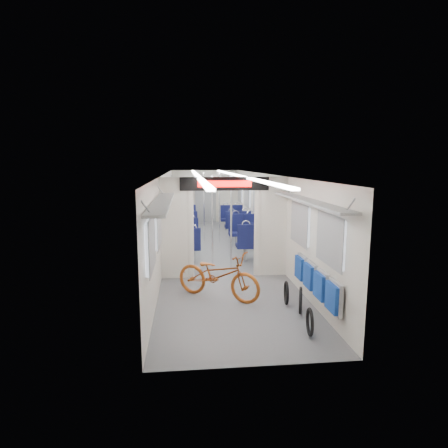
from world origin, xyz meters
name	(u,v)px	position (x,y,z in m)	size (l,w,h in m)	color
carriage	(218,204)	(0.00, -0.27, 1.50)	(12.00, 12.02, 2.31)	#515456
bicycle	(218,275)	(-0.27, -3.47, 0.47)	(0.62, 1.78, 0.93)	#9C4816
flip_bench	(315,281)	(1.35, -4.35, 0.58)	(0.12, 2.10, 0.51)	gray
bike_hoop_a	(310,324)	(0.98, -5.21, 0.19)	(0.44, 0.44, 0.05)	black
bike_hoop_b	(300,302)	(1.10, -4.37, 0.22)	(0.48, 0.48, 0.05)	black
bike_hoop_c	(286,294)	(0.96, -3.92, 0.20)	(0.44, 0.44, 0.05)	black
seat_bay_near_left	(184,237)	(-0.94, 0.04, 0.52)	(0.88, 1.92, 1.05)	#0D1039
seat_bay_near_right	(248,234)	(0.93, 0.20, 0.55)	(0.93, 2.15, 1.12)	#0D1039
seat_bay_far_left	(184,220)	(-0.93, 3.25, 0.54)	(0.91, 2.06, 1.10)	#0D1039
seat_bay_far_right	(235,219)	(0.93, 3.24, 0.53)	(0.89, 1.98, 1.07)	#0D1039
stanchion_near_left	(212,222)	(-0.22, -1.28, 1.15)	(0.04, 0.04, 2.30)	silver
stanchion_near_right	(231,223)	(0.23, -1.42, 1.15)	(0.05, 0.05, 2.30)	silver
stanchion_far_left	(204,207)	(-0.26, 1.98, 1.15)	(0.04, 0.04, 2.30)	silver
stanchion_far_right	(219,208)	(0.22, 1.71, 1.15)	(0.04, 0.04, 2.30)	silver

